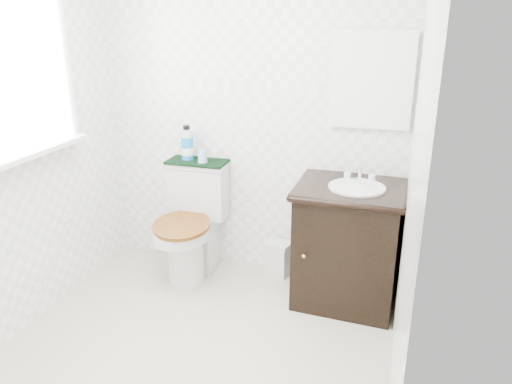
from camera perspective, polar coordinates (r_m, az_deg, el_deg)
The scene contains 12 objects.
floor at distance 3.01m, azimuth -7.74°, elevation -18.46°, with size 2.40×2.40×0.00m, color beige.
wall_back at distance 3.55m, azimuth -0.56°, elevation 9.16°, with size 2.40×2.40×0.00m, color white.
wall_right at distance 2.22m, azimuth 17.48°, elevation 1.77°, with size 2.40×2.40×0.00m, color white.
window at distance 3.20m, azimuth -25.31°, elevation 12.51°, with size 0.02×0.70×0.90m, color white.
mirror at distance 3.33m, azimuth 13.10°, elevation 12.33°, with size 0.50×0.02×0.60m, color silver.
toilet at distance 3.72m, azimuth -7.22°, elevation -4.05°, with size 0.49×0.67×0.82m.
vanity at distance 3.36m, azimuth 10.56°, elevation -5.63°, with size 0.71×0.62×0.92m.
trash_bin at distance 3.74m, azimuth 2.53°, elevation -7.55°, with size 0.21×0.18×0.26m.
towel at distance 3.66m, azimuth -6.75°, elevation 3.46°, with size 0.44×0.22×0.02m, color black.
mouthwash_bottle at distance 3.68m, azimuth -7.88°, elevation 5.49°, with size 0.09×0.09×0.25m.
cup at distance 3.60m, azimuth -6.14°, elevation 4.06°, with size 0.07×0.07×0.09m, color #87B3DE.
soap_bar at distance 3.32m, azimuth 11.17°, elevation 1.45°, with size 0.06×0.04×0.02m, color #197C74.
Camera 1 is at (1.05, -2.13, 1.85)m, focal length 35.00 mm.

